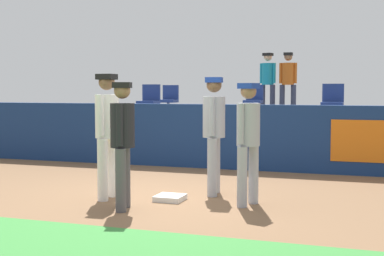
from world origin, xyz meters
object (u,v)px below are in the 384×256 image
object	(u,v)px
seat_front_left	(149,99)
spectator_hooded	(268,79)
player_fielder_home	(108,127)
player_coach_visitor	(214,127)
first_base	(170,198)
seat_front_right	(333,101)
player_umpire	(123,136)
seat_back_left	(169,98)
player_runner_visitor	(248,135)
seat_back_center	(254,99)
spectator_capped	(288,79)

from	to	relation	value
seat_front_left	spectator_hooded	world-z (taller)	spectator_hooded
player_fielder_home	player_coach_visitor	size ratio (longest dim) A/B	1.02
first_base	seat_front_left	size ratio (longest dim) A/B	0.48
seat_front_right	player_umpire	bearing A→B (deg)	-112.64
spectator_hooded	seat_back_left	bearing A→B (deg)	39.07
player_umpire	seat_front_left	world-z (taller)	seat_front_left
player_coach_visitor	seat_back_left	world-z (taller)	player_coach_visitor
player_runner_visitor	player_umpire	distance (m)	1.74
first_base	seat_back_center	xyz separation A→B (m)	(-0.20, 6.63, 1.35)
player_umpire	spectator_hooded	xyz separation A→B (m)	(0.35, 8.44, 0.92)
player_fielder_home	seat_front_left	size ratio (longest dim) A/B	2.20
seat_front_left	seat_back_center	bearing A→B (deg)	39.36
seat_front_left	seat_back_center	world-z (taller)	same
seat_back_left	seat_back_center	size ratio (longest dim) A/B	1.00
player_runner_visitor	player_umpire	world-z (taller)	player_umpire
spectator_capped	player_runner_visitor	bearing A→B (deg)	93.59
player_fielder_home	seat_front_right	xyz separation A→B (m)	(2.86, 4.98, 0.32)
player_coach_visitor	seat_back_center	size ratio (longest dim) A/B	2.16
player_runner_visitor	player_fielder_home	bearing A→B (deg)	-66.26
player_umpire	spectator_capped	world-z (taller)	spectator_capped
seat_front_left	spectator_capped	distance (m)	4.04
player_fielder_home	spectator_capped	bearing A→B (deg)	167.18
spectator_hooded	player_fielder_home	bearing A→B (deg)	100.02
player_fielder_home	seat_back_left	distance (m)	6.99
first_base	player_umpire	distance (m)	1.28
seat_back_center	player_fielder_home	bearing A→B (deg)	-96.07
player_umpire	spectator_hooded	world-z (taller)	spectator_hooded
spectator_hooded	seat_front_left	bearing A→B (deg)	66.94
player_fielder_home	seat_front_right	size ratio (longest dim) A/B	2.20
first_base	player_runner_visitor	world-z (taller)	player_runner_visitor
player_fielder_home	seat_front_left	world-z (taller)	player_fielder_home
player_coach_visitor	seat_front_left	distance (m)	5.08
player_coach_visitor	spectator_capped	size ratio (longest dim) A/B	1.05
player_fielder_home	player_runner_visitor	bearing A→B (deg)	93.81
player_fielder_home	seat_front_left	xyz separation A→B (m)	(-1.47, 4.98, 0.32)
first_base	seat_front_right	distance (m)	5.38
player_coach_visitor	first_base	bearing A→B (deg)	-43.89
first_base	seat_back_left	world-z (taller)	seat_back_left
player_umpire	player_runner_visitor	bearing A→B (deg)	102.68
player_runner_visitor	seat_back_left	size ratio (longest dim) A/B	2.04
player_fielder_home	seat_back_left	bearing A→B (deg)	-168.27
seat_back_left	seat_front_right	distance (m)	4.86
player_fielder_home	seat_back_left	size ratio (longest dim) A/B	2.20
player_runner_visitor	first_base	bearing A→B (deg)	-69.17
seat_back_center	first_base	bearing A→B (deg)	-88.24
player_umpire	seat_back_left	size ratio (longest dim) A/B	2.05
first_base	player_coach_visitor	xyz separation A→B (m)	(0.48, 0.65, 1.01)
first_base	seat_back_left	xyz separation A→B (m)	(-2.58, 6.63, 1.35)
player_coach_visitor	seat_back_left	bearing A→B (deg)	-160.69
seat_back_left	seat_front_right	size ratio (longest dim) A/B	1.00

